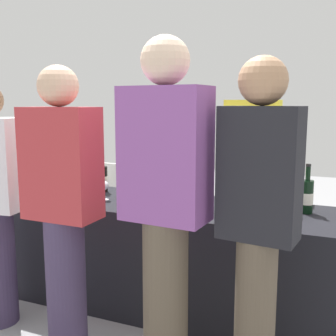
{
  "coord_description": "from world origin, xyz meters",
  "views": [
    {
      "loc": [
        1.07,
        -2.57,
        1.45
      ],
      "look_at": [
        0.0,
        0.0,
        1.01
      ],
      "focal_mm": 43.98,
      "sensor_mm": 36.0,
      "label": 1
    }
  ],
  "objects_px": {
    "wine_bottle_2": "(129,180)",
    "guest_2": "(165,203)",
    "wine_bottle_0": "(73,178)",
    "wine_bottle_4": "(167,186)",
    "wine_bottle_3": "(146,182)",
    "server_pouring": "(251,171)",
    "guest_3": "(258,219)",
    "wine_glass_3": "(279,207)",
    "guest_1": "(63,205)",
    "wine_bottle_7": "(307,196)",
    "menu_board": "(118,207)",
    "wine_glass_2": "(184,194)",
    "wine_glass_1": "(104,186)",
    "wine_glass_0": "(69,183)",
    "ice_bucket": "(274,199)",
    "wine_bottle_1": "(103,179)",
    "wine_bottle_5": "(270,189)",
    "wine_bottle_6": "(291,192)"
  },
  "relations": [
    {
      "from": "wine_bottle_4",
      "to": "ice_bucket",
      "type": "xyz_separation_m",
      "value": [
        0.75,
        -0.06,
        -0.01
      ]
    },
    {
      "from": "wine_bottle_1",
      "to": "wine_glass_1",
      "type": "relative_size",
      "value": 2.09
    },
    {
      "from": "server_pouring",
      "to": "guest_3",
      "type": "height_order",
      "value": "server_pouring"
    },
    {
      "from": "wine_bottle_1",
      "to": "menu_board",
      "type": "distance_m",
      "value": 0.91
    },
    {
      "from": "wine_bottle_5",
      "to": "menu_board",
      "type": "relative_size",
      "value": 0.38
    },
    {
      "from": "wine_glass_1",
      "to": "guest_1",
      "type": "distance_m",
      "value": 0.68
    },
    {
      "from": "wine_bottle_4",
      "to": "ice_bucket",
      "type": "bearing_deg",
      "value": -4.8
    },
    {
      "from": "wine_glass_2",
      "to": "wine_glass_3",
      "type": "relative_size",
      "value": 1.1
    },
    {
      "from": "wine_bottle_2",
      "to": "wine_glass_1",
      "type": "relative_size",
      "value": 2.36
    },
    {
      "from": "wine_bottle_0",
      "to": "guest_1",
      "type": "bearing_deg",
      "value": -57.6
    },
    {
      "from": "wine_bottle_0",
      "to": "wine_bottle_4",
      "type": "bearing_deg",
      "value": 0.86
    },
    {
      "from": "wine_glass_1",
      "to": "ice_bucket",
      "type": "distance_m",
      "value": 1.19
    },
    {
      "from": "guest_1",
      "to": "menu_board",
      "type": "xyz_separation_m",
      "value": [
        -0.59,
        1.65,
        -0.46
      ]
    },
    {
      "from": "wine_bottle_4",
      "to": "wine_bottle_3",
      "type": "bearing_deg",
      "value": 172.91
    },
    {
      "from": "guest_1",
      "to": "wine_glass_0",
      "type": "bearing_deg",
      "value": 124.8
    },
    {
      "from": "ice_bucket",
      "to": "wine_bottle_2",
      "type": "bearing_deg",
      "value": 175.15
    },
    {
      "from": "wine_bottle_7",
      "to": "wine_glass_3",
      "type": "height_order",
      "value": "wine_bottle_7"
    },
    {
      "from": "server_pouring",
      "to": "guest_2",
      "type": "xyz_separation_m",
      "value": [
        -0.15,
        -1.37,
        0.04
      ]
    },
    {
      "from": "wine_bottle_3",
      "to": "wine_glass_0",
      "type": "distance_m",
      "value": 0.57
    },
    {
      "from": "wine_bottle_7",
      "to": "wine_glass_2",
      "type": "relative_size",
      "value": 2.22
    },
    {
      "from": "wine_bottle_4",
      "to": "guest_2",
      "type": "distance_m",
      "value": 0.89
    },
    {
      "from": "guest_2",
      "to": "menu_board",
      "type": "relative_size",
      "value": 2.05
    },
    {
      "from": "wine_glass_2",
      "to": "menu_board",
      "type": "bearing_deg",
      "value": 136.99
    },
    {
      "from": "wine_bottle_0",
      "to": "wine_bottle_7",
      "type": "xyz_separation_m",
      "value": [
        1.74,
        0.05,
        -0.0
      ]
    },
    {
      "from": "wine_bottle_3",
      "to": "server_pouring",
      "type": "distance_m",
      "value": 0.85
    },
    {
      "from": "wine_bottle_4",
      "to": "wine_glass_0",
      "type": "bearing_deg",
      "value": -166.15
    },
    {
      "from": "wine_glass_1",
      "to": "server_pouring",
      "type": "height_order",
      "value": "server_pouring"
    },
    {
      "from": "wine_bottle_2",
      "to": "guest_2",
      "type": "relative_size",
      "value": 0.19
    },
    {
      "from": "wine_bottle_6",
      "to": "guest_3",
      "type": "relative_size",
      "value": 0.19
    },
    {
      "from": "wine_bottle_5",
      "to": "guest_1",
      "type": "bearing_deg",
      "value": -136.58
    },
    {
      "from": "wine_bottle_7",
      "to": "wine_glass_1",
      "type": "relative_size",
      "value": 2.26
    },
    {
      "from": "wine_glass_3",
      "to": "wine_bottle_0",
      "type": "bearing_deg",
      "value": 171.55
    },
    {
      "from": "wine_glass_3",
      "to": "server_pouring",
      "type": "xyz_separation_m",
      "value": [
        -0.33,
        0.8,
        0.08
      ]
    },
    {
      "from": "wine_bottle_6",
      "to": "wine_glass_2",
      "type": "xyz_separation_m",
      "value": [
        -0.65,
        -0.28,
        -0.01
      ]
    },
    {
      "from": "wine_glass_3",
      "to": "wine_bottle_4",
      "type": "bearing_deg",
      "value": 162.79
    },
    {
      "from": "wine_glass_3",
      "to": "menu_board",
      "type": "relative_size",
      "value": 0.15
    },
    {
      "from": "wine_glass_3",
      "to": "ice_bucket",
      "type": "bearing_deg",
      "value": 106.64
    },
    {
      "from": "wine_bottle_0",
      "to": "wine_bottle_4",
      "type": "relative_size",
      "value": 1.05
    },
    {
      "from": "wine_glass_1",
      "to": "guest_2",
      "type": "height_order",
      "value": "guest_2"
    },
    {
      "from": "wine_bottle_3",
      "to": "wine_bottle_7",
      "type": "xyz_separation_m",
      "value": [
        1.12,
        0.01,
        -0.01
      ]
    },
    {
      "from": "wine_bottle_1",
      "to": "server_pouring",
      "type": "distance_m",
      "value": 1.17
    },
    {
      "from": "wine_bottle_2",
      "to": "menu_board",
      "type": "bearing_deg",
      "value": 124.96
    },
    {
      "from": "wine_glass_0",
      "to": "server_pouring",
      "type": "height_order",
      "value": "server_pouring"
    },
    {
      "from": "guest_3",
      "to": "menu_board",
      "type": "bearing_deg",
      "value": 143.25
    },
    {
      "from": "wine_glass_0",
      "to": "ice_bucket",
      "type": "relative_size",
      "value": 0.66
    },
    {
      "from": "wine_bottle_5",
      "to": "wine_glass_1",
      "type": "height_order",
      "value": "wine_bottle_5"
    },
    {
      "from": "wine_bottle_3",
      "to": "wine_bottle_6",
      "type": "bearing_deg",
      "value": 4.82
    },
    {
      "from": "wine_glass_3",
      "to": "guest_3",
      "type": "height_order",
      "value": "guest_3"
    },
    {
      "from": "wine_glass_1",
      "to": "guest_3",
      "type": "xyz_separation_m",
      "value": [
        1.21,
        -0.62,
        0.06
      ]
    },
    {
      "from": "wine_bottle_4",
      "to": "wine_bottle_5",
      "type": "height_order",
      "value": "wine_bottle_5"
    }
  ]
}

